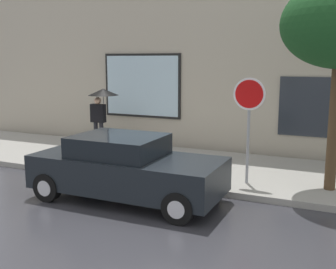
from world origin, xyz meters
The scene contains 7 objects.
ground_plane centered at (0.00, 0.00, 0.00)m, with size 60.00×60.00×0.00m, color #333338.
sidewalk centered at (0.00, 3.00, 0.07)m, with size 20.00×4.00×0.15m, color gray.
building_facade centered at (-0.02, 5.50, 3.48)m, with size 20.00×0.67×7.00m.
parked_car centered at (-0.51, -0.02, 0.72)m, with size 4.25×1.88×1.45m.
fire_hydrant centered at (-1.87, 1.86, 0.51)m, with size 0.30×0.44×0.75m.
pedestrian_with_umbrella centered at (-3.69, 3.88, 1.74)m, with size 1.00×1.00×2.01m.
stop_sign centered at (1.76, 1.84, 1.94)m, with size 0.76×0.10×2.54m.
Camera 1 is at (4.00, -7.70, 3.08)m, focal length 44.02 mm.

